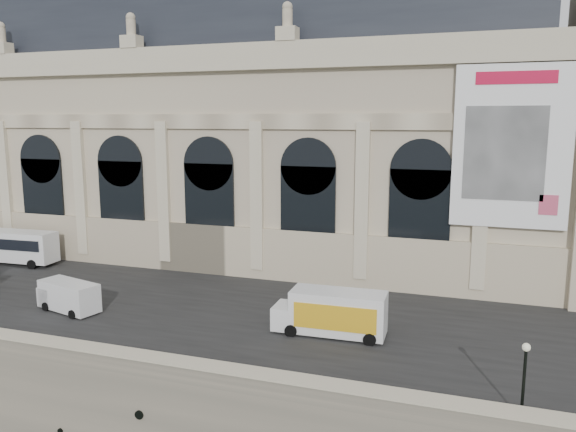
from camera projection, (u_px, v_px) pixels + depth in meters
name	position (u px, v px, depth m)	size (l,w,h in m)	color
quay	(291.00, 273.00, 67.24)	(160.00, 70.00, 6.00)	gray
street	(212.00, 302.00, 47.12)	(160.00, 24.00, 0.06)	#2D2D2D
parapet	(115.00, 359.00, 34.51)	(160.00, 1.40, 1.21)	gray
museum	(229.00, 133.00, 62.43)	(69.00, 18.70, 29.10)	beige
bus_left	(3.00, 245.00, 59.59)	(12.37, 3.42, 3.61)	white
van_c	(67.00, 296.00, 44.88)	(5.82, 3.35, 2.44)	silver
box_truck	(332.00, 313.00, 39.80)	(8.11, 3.10, 3.23)	white
lamp_right	(524.00, 382.00, 28.38)	(0.42, 0.42, 4.13)	black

